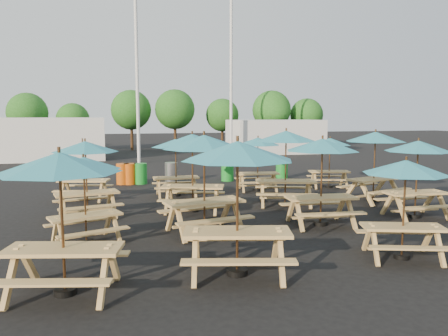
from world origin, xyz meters
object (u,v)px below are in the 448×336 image
object	(u,v)px
picnic_unit_9	(322,151)
picnic_unit_13	(418,151)
picnic_unit_7	(176,147)
waste_bin_5	(282,169)
picnic_unit_4	(237,160)
picnic_unit_8	(406,174)
waste_bin_2	(141,174)
picnic_unit_3	(84,175)
picnic_unit_10	(286,141)
picnic_unit_1	(84,169)
waste_bin_4	(227,171)
picnic_unit_2	(85,152)
waste_bin_1	(130,174)
picnic_unit_14	(375,141)
waste_bin_3	(171,173)
picnic_unit_5	(204,149)
picnic_unit_0	(60,172)
picnic_unit_6	(192,145)
waste_bin_0	(123,174)
picnic_unit_11	(258,145)
picnic_unit_15	(330,145)

from	to	relation	value
picnic_unit_9	picnic_unit_13	distance (m)	3.07
picnic_unit_7	waste_bin_5	size ratio (longest dim) A/B	2.37
picnic_unit_4	picnic_unit_8	bearing A→B (deg)	14.36
picnic_unit_9	waste_bin_2	world-z (taller)	picnic_unit_9
picnic_unit_3	waste_bin_5	world-z (taller)	picnic_unit_3
picnic_unit_10	waste_bin_2	distance (m)	7.39
picnic_unit_1	waste_bin_4	bearing A→B (deg)	36.69
picnic_unit_2	waste_bin_4	bearing A→B (deg)	33.21
picnic_unit_3	picnic_unit_4	size ratio (longest dim) A/B	0.86
picnic_unit_8	waste_bin_1	xyz separation A→B (m)	(-4.83, 11.54, -1.32)
picnic_unit_7	picnic_unit_14	xyz separation A→B (m)	(6.39, -2.78, 0.26)
waste_bin_3	waste_bin_4	size ratio (longest dim) A/B	1.00
picnic_unit_1	waste_bin_1	bearing A→B (deg)	61.21
picnic_unit_8	picnic_unit_14	xyz separation A→B (m)	(3.02, 5.46, 0.30)
picnic_unit_2	picnic_unit_5	size ratio (longest dim) A/B	0.90
picnic_unit_0	picnic_unit_9	xyz separation A→B (m)	(6.25, 3.03, -0.02)
picnic_unit_6	waste_bin_0	xyz separation A→B (m)	(-1.84, 6.08, -1.62)
picnic_unit_9	waste_bin_2	bearing A→B (deg)	121.29
picnic_unit_4	picnic_unit_11	distance (m)	9.24
picnic_unit_0	picnic_unit_4	world-z (taller)	picnic_unit_4
waste_bin_3	waste_bin_4	world-z (taller)	same
picnic_unit_3	picnic_unit_7	xyz separation A→B (m)	(3.22, -0.08, 0.92)
picnic_unit_14	waste_bin_2	distance (m)	9.69
picnic_unit_5	picnic_unit_11	bearing A→B (deg)	48.68
picnic_unit_14	waste_bin_4	xyz separation A→B (m)	(-3.54, 5.90, -1.62)
waste_bin_5	picnic_unit_15	bearing A→B (deg)	-72.98
picnic_unit_4	picnic_unit_8	world-z (taller)	picnic_unit_4
picnic_unit_0	picnic_unit_8	xyz separation A→B (m)	(6.56, 0.08, -0.27)
waste_bin_4	picnic_unit_11	bearing A→B (deg)	-80.92
picnic_unit_8	waste_bin_1	size ratio (longest dim) A/B	2.43
picnic_unit_4	picnic_unit_7	bearing A→B (deg)	103.39
waste_bin_0	waste_bin_1	bearing A→B (deg)	-13.11
picnic_unit_9	picnic_unit_15	xyz separation A→B (m)	(3.30, 5.54, -0.26)
picnic_unit_8	picnic_unit_7	bearing A→B (deg)	130.98
picnic_unit_3	waste_bin_4	xyz separation A→B (m)	(6.06, 3.04, -0.44)
picnic_unit_0	picnic_unit_5	xyz separation A→B (m)	(3.06, 3.07, 0.10)
picnic_unit_4	picnic_unit_13	world-z (taller)	picnic_unit_4
picnic_unit_1	picnic_unit_6	distance (m)	4.06
waste_bin_1	picnic_unit_14	bearing A→B (deg)	-37.78
picnic_unit_4	picnic_unit_2	bearing A→B (deg)	131.93
picnic_unit_2	picnic_unit_6	xyz separation A→B (m)	(3.10, 0.01, 0.15)
picnic_unit_6	waste_bin_2	distance (m)	6.28
picnic_unit_6	picnic_unit_10	size ratio (longest dim) A/B	0.98
picnic_unit_6	picnic_unit_0	bearing A→B (deg)	-101.57
picnic_unit_2	waste_bin_5	xyz separation A→B (m)	(8.50, 5.83, -1.47)
picnic_unit_2	waste_bin_4	distance (m)	8.40
picnic_unit_3	waste_bin_0	bearing A→B (deg)	80.98
picnic_unit_1	picnic_unit_2	distance (m)	2.68
picnic_unit_5	picnic_unit_11	distance (m)	6.56
picnic_unit_3	picnic_unit_14	xyz separation A→B (m)	(9.60, -2.86, 1.18)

